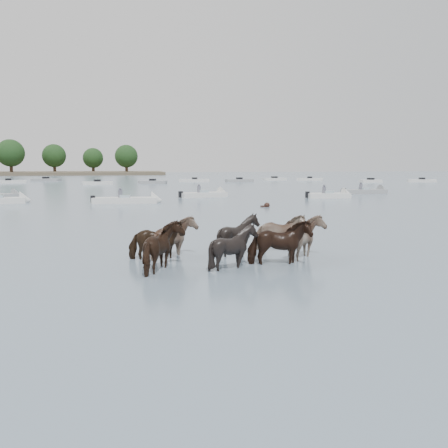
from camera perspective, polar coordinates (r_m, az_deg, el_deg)
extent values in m
plane|color=slate|center=(16.06, 0.20, -4.14)|extent=(400.00, 400.00, 0.00)
imported|color=black|center=(15.79, -8.39, -2.35)|extent=(1.93, 1.07, 1.56)
imported|color=#7E6555|center=(16.11, -6.01, -2.03)|extent=(1.86, 1.99, 1.61)
imported|color=black|center=(16.53, 1.78, -1.64)|extent=(1.84, 1.73, 1.67)
imported|color=#8C705F|center=(17.27, 6.76, -1.38)|extent=(2.11, 1.51, 1.63)
imported|color=black|center=(14.14, -7.23, -3.21)|extent=(1.44, 1.67, 1.67)
imported|color=black|center=(14.33, 1.19, -3.17)|extent=(1.80, 1.71, 1.60)
imported|color=black|center=(14.92, 6.77, -2.64)|extent=(2.06, 1.09, 1.68)
imported|color=#836C59|center=(16.02, 10.27, -2.05)|extent=(1.86, 2.02, 1.67)
sphere|color=black|center=(35.71, 5.28, 2.30)|extent=(0.44, 0.44, 0.44)
cube|color=black|center=(35.64, 4.90, 2.13)|extent=(0.50, 0.22, 0.18)
cone|color=silver|center=(42.87, -23.12, 2.68)|extent=(1.12, 1.71, 1.60)
cube|color=silver|center=(39.98, -12.00, 2.81)|extent=(5.46, 2.22, 0.55)
cone|color=silver|center=(39.76, -8.19, 2.87)|extent=(1.08, 1.70, 1.60)
cube|color=#99ADB7|center=(39.96, -12.01, 3.31)|extent=(0.93, 1.21, 0.35)
cube|color=black|center=(40.36, -15.76, 2.95)|extent=(0.39, 0.39, 0.60)
cylinder|color=#595966|center=(39.95, -12.60, 3.58)|extent=(0.36, 0.36, 0.70)
sphere|color=#595966|center=(39.92, -12.61, 4.23)|extent=(0.24, 0.24, 0.24)
cube|color=silver|center=(46.48, -2.61, 3.56)|extent=(5.07, 2.91, 0.55)
cone|color=silver|center=(47.59, 0.00, 3.65)|extent=(1.32, 1.79, 1.60)
cube|color=#99ADB7|center=(46.46, -2.61, 3.99)|extent=(1.09, 1.30, 0.35)
cube|color=black|center=(45.46, -5.33, 3.64)|extent=(0.44, 0.44, 0.60)
cylinder|color=#595966|center=(46.39, -3.10, 4.23)|extent=(0.36, 0.36, 0.70)
sphere|color=#595966|center=(46.37, -3.10, 4.78)|extent=(0.24, 0.24, 0.24)
cube|color=silver|center=(46.32, 12.60, 3.38)|extent=(4.22, 1.83, 0.55)
cone|color=silver|center=(47.11, 14.95, 3.37)|extent=(0.99, 1.65, 1.60)
cube|color=#99ADB7|center=(46.30, 12.62, 3.81)|extent=(0.86, 1.16, 0.35)
cube|color=black|center=(45.59, 10.19, 3.57)|extent=(0.37, 0.37, 0.60)
cylinder|color=#595966|center=(46.12, 12.17, 4.06)|extent=(0.36, 0.36, 0.70)
sphere|color=#595966|center=(46.10, 12.18, 4.62)|extent=(0.24, 0.24, 0.24)
cube|color=gray|center=(54.40, 16.77, 3.79)|extent=(5.02, 1.77, 0.55)
cone|color=gray|center=(55.72, 18.97, 3.78)|extent=(0.95, 1.63, 1.60)
cube|color=#99ADB7|center=(54.39, 16.78, 4.16)|extent=(0.84, 1.15, 0.35)
cube|color=black|center=(53.16, 14.47, 3.96)|extent=(0.36, 0.36, 0.60)
cylinder|color=#595966|center=(54.18, 16.42, 4.37)|extent=(0.36, 0.36, 0.70)
sphere|color=#595966|center=(54.17, 16.44, 4.85)|extent=(0.24, 0.24, 0.24)
cone|color=gray|center=(49.15, -23.90, 3.14)|extent=(1.57, 1.84, 1.60)
cube|color=silver|center=(90.62, -24.91, 4.69)|extent=(6.02, 2.61, 0.60)
cube|color=black|center=(90.61, -24.93, 4.93)|extent=(1.18, 1.18, 0.50)
cube|color=gray|center=(100.05, -20.99, 5.06)|extent=(6.05, 3.77, 0.60)
cube|color=black|center=(100.04, -21.00, 5.28)|extent=(1.32, 1.32, 0.50)
cube|color=silver|center=(79.04, -15.27, 4.83)|extent=(4.99, 2.35, 0.60)
cube|color=black|center=(79.02, -15.28, 5.11)|extent=(1.17, 1.17, 0.50)
cube|color=gray|center=(81.35, -8.73, 5.06)|extent=(5.02, 3.08, 0.60)
cube|color=black|center=(81.34, -8.74, 5.33)|extent=(1.29, 1.29, 0.50)
cube|color=silver|center=(89.20, -3.62, 5.31)|extent=(5.97, 2.72, 0.60)
cube|color=black|center=(89.19, -3.62, 5.56)|extent=(1.19, 1.19, 0.50)
cube|color=gray|center=(89.17, 1.89, 5.32)|extent=(5.48, 2.13, 0.60)
cube|color=black|center=(89.16, 1.89, 5.57)|extent=(1.11, 1.11, 0.50)
cube|color=silver|center=(97.97, 6.19, 5.46)|extent=(5.41, 2.84, 0.60)
cube|color=black|center=(97.96, 6.19, 5.68)|extent=(1.23, 1.23, 0.50)
cube|color=silver|center=(97.89, 10.46, 5.38)|extent=(5.44, 3.34, 0.60)
cube|color=black|center=(97.88, 10.46, 5.60)|extent=(1.30, 1.30, 0.50)
cube|color=silver|center=(89.90, 17.52, 5.01)|extent=(4.06, 1.59, 0.60)
cube|color=black|center=(89.89, 17.53, 5.25)|extent=(1.02, 1.02, 0.50)
cube|color=silver|center=(95.79, 23.08, 4.88)|extent=(5.17, 3.34, 0.60)
cube|color=black|center=(95.78, 23.09, 5.11)|extent=(1.31, 1.31, 0.50)
cylinder|color=#382619|center=(163.04, -24.61, 6.14)|extent=(1.00, 1.00, 3.87)
sphere|color=black|center=(163.08, -24.71, 7.91)|extent=(8.60, 8.60, 8.60)
cylinder|color=#382619|center=(168.54, -20.04, 6.31)|extent=(1.00, 1.00, 3.51)
sphere|color=black|center=(168.57, -20.10, 7.86)|extent=(7.79, 7.79, 7.79)
cylinder|color=#382619|center=(170.85, -15.71, 6.42)|extent=(1.00, 1.00, 3.14)
sphere|color=black|center=(170.86, -15.76, 7.79)|extent=(6.98, 6.98, 6.98)
cylinder|color=#382619|center=(161.34, -11.84, 6.55)|extent=(1.00, 1.00, 3.42)
sphere|color=black|center=(161.37, -11.88, 8.14)|extent=(7.60, 7.60, 7.60)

